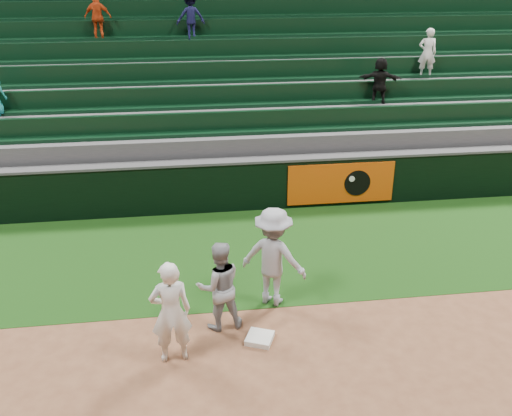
{
  "coord_description": "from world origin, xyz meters",
  "views": [
    {
      "loc": [
        -0.73,
        -7.33,
        5.66
      ],
      "look_at": [
        0.57,
        2.3,
        1.3
      ],
      "focal_mm": 40.0,
      "sensor_mm": 36.0,
      "label": 1
    }
  ],
  "objects_px": {
    "first_base": "(260,338)",
    "base_coach": "(273,257)",
    "first_baseman": "(171,312)",
    "baserunner": "(219,286)"
  },
  "relations": [
    {
      "from": "first_baseman",
      "to": "base_coach",
      "type": "xyz_separation_m",
      "value": [
        1.74,
        1.33,
        0.07
      ]
    },
    {
      "from": "first_base",
      "to": "first_baseman",
      "type": "bearing_deg",
      "value": -169.25
    },
    {
      "from": "first_base",
      "to": "base_coach",
      "type": "relative_size",
      "value": 0.22
    },
    {
      "from": "first_base",
      "to": "base_coach",
      "type": "height_order",
      "value": "base_coach"
    },
    {
      "from": "base_coach",
      "to": "first_baseman",
      "type": "bearing_deg",
      "value": 66.32
    },
    {
      "from": "baserunner",
      "to": "base_coach",
      "type": "relative_size",
      "value": 0.86
    },
    {
      "from": "first_base",
      "to": "base_coach",
      "type": "bearing_deg",
      "value": 70.3
    },
    {
      "from": "first_base",
      "to": "first_baseman",
      "type": "height_order",
      "value": "first_baseman"
    },
    {
      "from": "first_baseman",
      "to": "base_coach",
      "type": "distance_m",
      "value": 2.19
    },
    {
      "from": "first_baseman",
      "to": "baserunner",
      "type": "distance_m",
      "value": 1.07
    }
  ]
}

